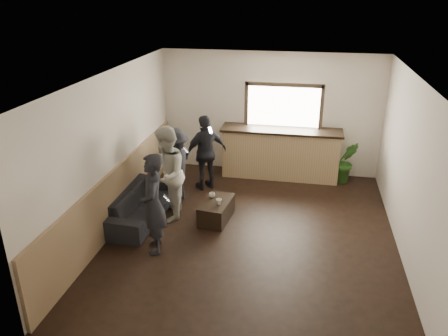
% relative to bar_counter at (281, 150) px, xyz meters
% --- Properties ---
extents(ground, '(5.00, 6.00, 0.01)m').
position_rel_bar_counter_xyz_m(ground, '(-0.30, -2.70, -0.64)').
color(ground, black).
extents(room_shell, '(5.01, 6.01, 2.80)m').
position_rel_bar_counter_xyz_m(room_shell, '(-1.04, -2.70, 0.83)').
color(room_shell, silver).
rests_on(room_shell, ground).
extents(bar_counter, '(2.70, 0.68, 2.13)m').
position_rel_bar_counter_xyz_m(bar_counter, '(0.00, 0.00, 0.00)').
color(bar_counter, tan).
rests_on(bar_counter, ground).
extents(sofa, '(0.88, 2.03, 0.58)m').
position_rel_bar_counter_xyz_m(sofa, '(-2.43, -2.50, -0.35)').
color(sofa, black).
rests_on(sofa, ground).
extents(coffee_table, '(0.58, 0.91, 0.38)m').
position_rel_bar_counter_xyz_m(coffee_table, '(-1.02, -2.30, -0.45)').
color(coffee_table, black).
rests_on(coffee_table, ground).
extents(cup_a, '(0.16, 0.16, 0.09)m').
position_rel_bar_counter_xyz_m(cup_a, '(-1.14, -2.15, -0.21)').
color(cup_a, silver).
rests_on(cup_a, coffee_table).
extents(cup_b, '(0.15, 0.15, 0.10)m').
position_rel_bar_counter_xyz_m(cup_b, '(-0.95, -2.40, -0.21)').
color(cup_b, silver).
rests_on(cup_b, coffee_table).
extents(potted_plant, '(0.61, 0.53, 0.96)m').
position_rel_bar_counter_xyz_m(potted_plant, '(1.45, -0.05, -0.16)').
color(potted_plant, '#2D6623').
rests_on(potted_plant, ground).
extents(person_a, '(0.59, 0.72, 1.71)m').
position_rel_bar_counter_xyz_m(person_a, '(-1.81, -3.49, 0.21)').
color(person_a, black).
rests_on(person_a, ground).
extents(person_b, '(0.85, 1.00, 1.80)m').
position_rel_bar_counter_xyz_m(person_b, '(-1.94, -2.40, 0.26)').
color(person_b, '#B6B4A4').
rests_on(person_b, ground).
extents(person_c, '(0.59, 1.01, 1.54)m').
position_rel_bar_counter_xyz_m(person_c, '(-1.98, -1.66, 0.13)').
color(person_c, black).
rests_on(person_c, ground).
extents(person_d, '(0.99, 0.93, 1.64)m').
position_rel_bar_counter_xyz_m(person_d, '(-1.53, -0.95, 0.18)').
color(person_d, black).
rests_on(person_d, ground).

